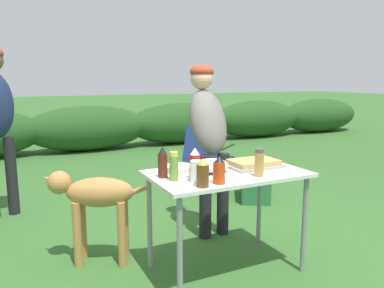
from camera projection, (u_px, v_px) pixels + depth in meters
name	position (u px, v px, depth m)	size (l,w,h in m)	color
ground_plane	(225.00, 269.00, 2.77)	(60.00, 60.00, 0.00)	#336028
shrub_hedge	(88.00, 128.00, 7.30)	(14.40, 0.90, 0.88)	#234C1E
folding_table	(227.00, 182.00, 2.66)	(1.10, 0.64, 0.74)	silver
food_tray	(253.00, 164.00, 2.79)	(0.39, 0.27, 0.06)	#9E9EA3
plate_stack	(178.00, 169.00, 2.65)	(0.21, 0.21, 0.05)	white
mixing_bowl	(212.00, 165.00, 2.63)	(0.23, 0.23, 0.09)	silver
paper_cup_stack	(196.00, 171.00, 2.38)	(0.08, 0.08, 0.14)	white
bbq_sauce_bottle	(163.00, 163.00, 2.48)	(0.06, 0.06, 0.21)	#562314
hot_sauce_bottle	(219.00, 171.00, 2.34)	(0.08, 0.08, 0.18)	#CC4214
relish_jar	(174.00, 166.00, 2.41)	(0.06, 0.06, 0.19)	olive
spice_jar	(259.00, 163.00, 2.51)	(0.06, 0.06, 0.19)	#B2893D
ketchup_bottle	(195.00, 164.00, 2.45)	(0.07, 0.07, 0.21)	red
beer_bottle	(203.00, 173.00, 2.27)	(0.08, 0.08, 0.18)	brown
standing_person_in_gray_fleece	(208.00, 129.00, 3.30)	(0.36, 0.47, 1.51)	black
dog	(94.00, 198.00, 2.79)	(0.75, 0.42, 0.72)	#B27A42
camp_chair_green_behind_table	(208.00, 154.00, 4.64)	(0.75, 0.73, 0.83)	navy
cooler_box	(255.00, 185.00, 4.35)	(0.52, 0.58, 0.34)	#286B3D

